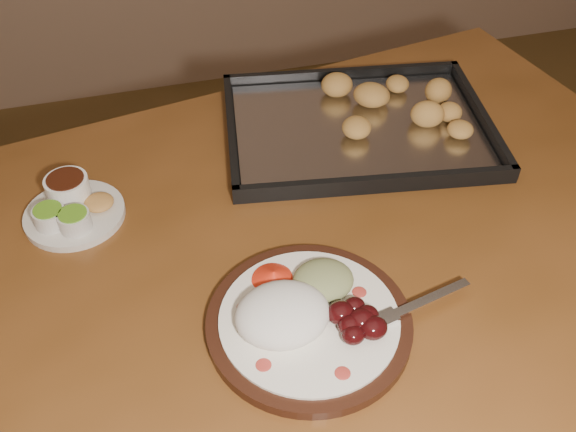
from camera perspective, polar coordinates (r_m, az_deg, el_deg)
name	(u,v)px	position (r m, az deg, el deg)	size (l,w,h in m)	color
dining_table	(264,294)	(1.05, -2.11, -6.98)	(1.63, 1.15, 0.75)	brown
dinner_plate	(306,315)	(0.87, 1.59, -8.80)	(0.37, 0.28, 0.06)	black
condiment_saucer	(71,207)	(1.08, -18.71, 0.78)	(0.16, 0.16, 0.05)	silver
baking_tray	(358,125)	(1.21, 6.23, 8.05)	(0.53, 0.43, 0.05)	black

